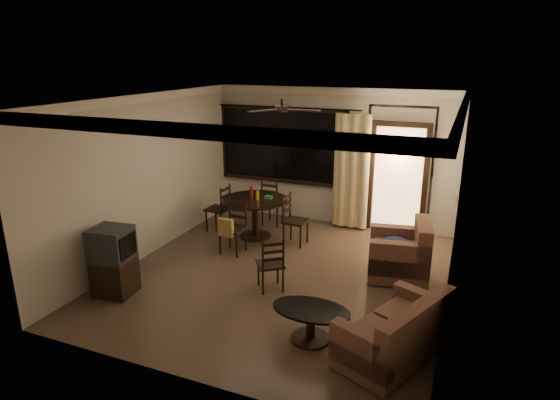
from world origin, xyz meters
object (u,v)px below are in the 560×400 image
at_px(dining_chair_south, 233,237).
at_px(sofa, 397,335).
at_px(dining_chair_west, 219,217).
at_px(tv_cabinet, 113,261).
at_px(armchair, 402,255).
at_px(coffee_table, 311,319).
at_px(dining_chair_east, 295,229).
at_px(dining_table, 255,207).
at_px(side_chair, 271,274).
at_px(dining_chair_north, 273,211).

relative_size(dining_chair_south, sofa, 0.59).
bearing_deg(dining_chair_west, tv_cabinet, 0.75).
relative_size(dining_chair_south, armchair, 0.90).
height_order(dining_chair_west, coffee_table, dining_chair_west).
bearing_deg(dining_chair_south, sofa, -29.21).
xyz_separation_m(dining_chair_west, dining_chair_east, (1.67, -0.08, 0.00)).
distance_m(dining_table, dining_chair_east, 0.90).
distance_m(dining_chair_south, sofa, 3.78).
bearing_deg(side_chair, dining_chair_east, -118.01).
distance_m(dining_table, dining_chair_west, 0.90).
bearing_deg(sofa, dining_table, 161.33).
height_order(dining_chair_west, tv_cabinet, tv_cabinet).
relative_size(dining_table, dining_chair_east, 1.30).
height_order(dining_chair_west, side_chair, dining_chair_west).
bearing_deg(dining_table, coffee_table, -53.89).
bearing_deg(dining_chair_south, armchair, 6.20).
relative_size(dining_chair_east, coffee_table, 0.96).
distance_m(dining_chair_east, tv_cabinet, 3.34).
relative_size(dining_chair_north, tv_cabinet, 0.92).
height_order(sofa, coffee_table, sofa).
distance_m(dining_chair_west, sofa, 4.94).
xyz_separation_m(dining_table, armchair, (2.89, -0.69, -0.23)).
bearing_deg(sofa, side_chair, 177.42).
height_order(dining_chair_south, coffee_table, dining_chair_south).
bearing_deg(dining_chair_west, dining_chair_south, 44.30).
bearing_deg(dining_chair_south, side_chair, -37.87).
bearing_deg(coffee_table, sofa, 1.69).
distance_m(dining_chair_east, coffee_table, 3.12).
bearing_deg(tv_cabinet, dining_chair_east, 51.22).
bearing_deg(dining_chair_north, side_chair, 115.24).
height_order(coffee_table, side_chair, side_chair).
bearing_deg(armchair, tv_cabinet, -160.58).
height_order(dining_chair_east, side_chair, dining_chair_east).
bearing_deg(side_chair, coffee_table, 96.55).
xyz_separation_m(dining_chair_west, tv_cabinet, (-0.11, -2.90, 0.24)).
distance_m(armchair, side_chair, 2.12).
distance_m(dining_chair_east, side_chair, 1.85).
bearing_deg(tv_cabinet, dining_chair_west, 81.37).
relative_size(dining_chair_south, coffee_table, 0.96).
bearing_deg(armchair, dining_chair_east, 152.45).
relative_size(dining_chair_north, armchair, 0.90).
distance_m(dining_chair_south, armchair, 2.94).
xyz_separation_m(dining_chair_north, coffee_table, (2.07, -3.68, 0.01)).
distance_m(tv_cabinet, side_chair, 2.31).
relative_size(tv_cabinet, armchair, 0.98).
distance_m(tv_cabinet, armchair, 4.41).
bearing_deg(side_chair, tv_cabinet, -11.70).
xyz_separation_m(dining_chair_north, side_chair, (1.09, -2.65, -0.03)).
relative_size(dining_chair_west, dining_chair_east, 1.00).
xyz_separation_m(dining_table, sofa, (3.15, -2.86, -0.31)).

